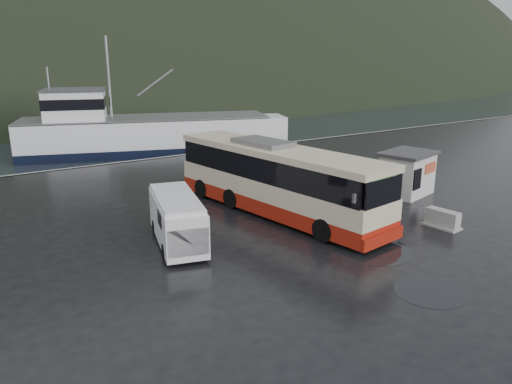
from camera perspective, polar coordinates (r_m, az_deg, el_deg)
ground at (r=23.79m, az=3.66°, el=-4.92°), size 160.00×160.00×0.00m
quay_edge at (r=40.99m, az=-13.16°, el=3.56°), size 160.00×0.60×1.50m
coach_bus at (r=26.92m, az=2.35°, el=-2.41°), size 5.30×13.96×3.86m
white_van at (r=23.02m, az=-8.90°, el=-5.82°), size 3.17×5.73×2.27m
waste_bin_left at (r=25.49m, az=7.55°, el=-3.60°), size 1.15×1.15×1.29m
waste_bin_right at (r=24.48m, az=11.35°, el=-4.61°), size 1.37×1.37×1.55m
dome_tent at (r=26.40m, az=13.05°, el=-3.19°), size 2.51×3.27×1.19m
ticket_kiosk at (r=31.75m, az=16.68°, el=-0.23°), size 3.88×3.28×2.63m
jersey_barrier_a at (r=26.10m, az=14.46°, el=-3.51°), size 1.25×1.89×0.87m
jersey_barrier_b at (r=26.43m, az=20.45°, el=-3.78°), size 1.06×1.85×0.88m
fishing_trawler at (r=51.35m, az=-12.33°, el=6.03°), size 28.72×14.98×11.30m
puddles at (r=24.78m, az=9.08°, el=-4.22°), size 11.26×15.49×0.01m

